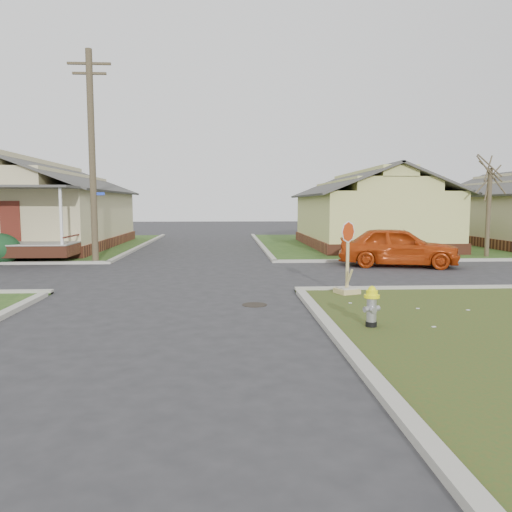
{
  "coord_description": "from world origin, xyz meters",
  "views": [
    {
      "loc": [
        1.5,
        -13.0,
        2.57
      ],
      "look_at": [
        2.33,
        1.0,
        1.1
      ],
      "focal_mm": 35.0,
      "sensor_mm": 36.0,
      "label": 1
    }
  ],
  "objects": [
    {
      "name": "hedge_right",
      "position": [
        -8.21,
        8.85,
        0.65
      ],
      "size": [
        1.58,
        1.3,
        1.21
      ],
      "primitive_type": "ellipsoid",
      "color": "#163D20",
      "rests_on": "verge_far_left"
    },
    {
      "name": "red_sedan",
      "position": [
        8.54,
        7.04,
        0.82
      ],
      "size": [
        5.13,
        3.09,
        1.64
      ],
      "primitive_type": "imported",
      "rotation": [
        0.0,
        0.0,
        1.31
      ],
      "color": "#B83A0D",
      "rests_on": "ground"
    },
    {
      "name": "ground",
      "position": [
        0.0,
        0.0,
        0.0
      ],
      "size": [
        120.0,
        120.0,
        0.0
      ],
      "primitive_type": "plane",
      "color": "#2A292C",
      "rests_on": "ground"
    },
    {
      "name": "side_house_yellow",
      "position": [
        10.0,
        16.5,
        2.19
      ],
      "size": [
        7.6,
        11.6,
        4.7
      ],
      "color": "brown",
      "rests_on": "ground"
    },
    {
      "name": "corner_house",
      "position": [
        -10.0,
        16.68,
        2.28
      ],
      "size": [
        10.1,
        15.5,
        5.3
      ],
      "color": "brown",
      "rests_on": "ground"
    },
    {
      "name": "fire_hydrant",
      "position": [
        4.47,
        -3.07,
        0.52
      ],
      "size": [
        0.32,
        0.32,
        0.85
      ],
      "rotation": [
        0.0,
        0.0,
        0.35
      ],
      "color": "black",
      "rests_on": "ground"
    },
    {
      "name": "manhole",
      "position": [
        2.2,
        -0.5,
        0.01
      ],
      "size": [
        0.64,
        0.64,
        0.01
      ],
      "primitive_type": "cylinder",
      "color": "black",
      "rests_on": "ground"
    },
    {
      "name": "utility_pole",
      "position": [
        -4.2,
        8.9,
        4.66
      ],
      "size": [
        1.8,
        0.28,
        9.0
      ],
      "color": "#403525",
      "rests_on": "ground"
    },
    {
      "name": "tree_mid_right",
      "position": [
        14.0,
        10.2,
        2.15
      ],
      "size": [
        0.22,
        0.22,
        4.2
      ],
      "primitive_type": "cylinder",
      "color": "#403525",
      "rests_on": "verge_far_right"
    },
    {
      "name": "curbs",
      "position": [
        0.0,
        5.0,
        0.0
      ],
      "size": [
        80.0,
        40.0,
        0.12
      ],
      "primitive_type": null,
      "color": "#ADAA9C",
      "rests_on": "ground"
    },
    {
      "name": "stop_sign",
      "position": [
        4.89,
        0.73,
        0.49
      ],
      "size": [
        0.58,
        0.57,
        2.05
      ],
      "rotation": [
        0.0,
        0.0,
        0.34
      ],
      "color": "tan",
      "rests_on": "ground"
    }
  ]
}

